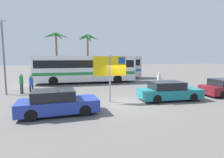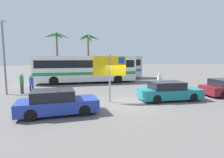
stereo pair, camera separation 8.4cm
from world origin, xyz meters
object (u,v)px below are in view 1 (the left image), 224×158
Objects in this scene: bus_rear_coach at (100,66)px; car_blue at (57,103)px; ferry_sign at (111,68)px; pedestrian_by_bus at (31,84)px; pedestrian_near_sign at (21,82)px; car_teal at (169,91)px; bus_front_coach at (86,68)px; pedestrian_crossing_lot at (159,81)px.

bus_rear_coach is 16.11m from car_blue.
pedestrian_by_bus is (-5.57, 3.35, -1.35)m from ferry_sign.
car_blue is 2.46× the size of pedestrian_near_sign.
ferry_sign is at bearing 177.16° from car_teal.
pedestrian_near_sign is (-5.80, -5.23, -0.77)m from bus_front_coach.
bus_rear_coach is 12.36m from pedestrian_by_bus.
bus_rear_coach is at bearing -102.19° from pedestrian_near_sign.
pedestrian_near_sign is 1.04× the size of pedestrian_by_bus.
pedestrian_near_sign is (-8.11, -8.94, -0.77)m from bus_rear_coach.
bus_rear_coach is 14.05m from car_teal.
pedestrian_near_sign is (-10.69, 4.82, 0.38)m from car_teal.
car_teal is at bearing -174.24° from pedestrian_near_sign.
ferry_sign is at bearing 175.67° from pedestrian_near_sign.
bus_front_coach is 6.79× the size of pedestrian_crossing_lot.
pedestrian_near_sign is 1.02× the size of pedestrian_crossing_lot.
pedestrian_crossing_lot is at bearing -72.99° from bus_rear_coach.
pedestrian_crossing_lot is (4.91, 2.51, -1.33)m from ferry_sign.
ferry_sign is 1.92× the size of pedestrian_by_bus.
pedestrian_by_bus reaches higher than car_blue.
car_blue is 7.12m from pedestrian_near_sign.
bus_front_coach is at bearing 97.38° from ferry_sign.
car_blue is 2.50× the size of pedestrian_crossing_lot.
pedestrian_near_sign is at bearing -88.08° from pedestrian_crossing_lot.
bus_rear_coach is 6.68× the size of pedestrian_near_sign.
car_blue is at bearing -50.35° from pedestrian_crossing_lot.
bus_rear_coach reaches higher than car_blue.
pedestrian_crossing_lot is at bearing -94.64° from pedestrian_by_bus.
bus_front_coach reaches higher than pedestrian_by_bus.
bus_rear_coach is 2.71× the size of car_blue.
ferry_sign is 1.89× the size of pedestrian_crossing_lot.
bus_front_coach is 6.91× the size of pedestrian_by_bus.
ferry_sign is at bearing -85.69° from bus_front_coach.
pedestrian_near_sign is at bearing -132.23° from bus_rear_coach.
pedestrian_near_sign is (-6.53, 4.47, -1.31)m from ferry_sign.
bus_front_coach and bus_rear_coach have the same top height.
bus_front_coach is 8.02m from pedestrian_by_bus.
car_blue is 9.38m from pedestrian_crossing_lot.
bus_rear_coach is 6.91× the size of pedestrian_by_bus.
ferry_sign is 5.68m from pedestrian_crossing_lot.
ferry_sign is at bearing -96.74° from bus_rear_coach.
bus_rear_coach is 12.09m from pedestrian_near_sign.
pedestrian_crossing_lot is 1.02× the size of pedestrian_by_bus.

